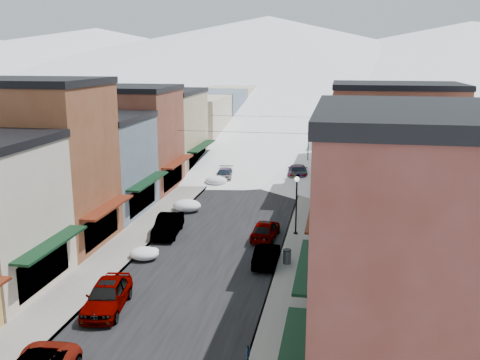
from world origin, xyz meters
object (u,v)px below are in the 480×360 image
at_px(car_silver_sedan, 107,295).
at_px(streetlamp_near, 296,198).
at_px(car_dark_hatch, 168,225).
at_px(trash_can, 287,256).
at_px(car_green_sedan, 266,255).

relative_size(car_silver_sedan, streetlamp_near, 1.08).
height_order(car_dark_hatch, trash_can, car_dark_hatch).
bearing_deg(streetlamp_near, trash_can, -90.58).
distance_m(car_silver_sedan, trash_can, 12.57).
height_order(car_green_sedan, streetlamp_near, streetlamp_near).
relative_size(car_silver_sedan, car_dark_hatch, 1.02).
relative_size(car_green_sedan, streetlamp_near, 0.89).
height_order(car_silver_sedan, streetlamp_near, streetlamp_near).
distance_m(car_silver_sedan, car_dark_hatch, 13.02).
bearing_deg(trash_can, car_green_sedan, -177.26).
distance_m(car_green_sedan, trash_can, 1.42).
xyz_separation_m(trash_can, streetlamp_near, (0.07, 6.39, 2.45)).
bearing_deg(streetlamp_near, car_green_sedan, -102.93).
relative_size(car_dark_hatch, trash_can, 4.98).
height_order(car_silver_sedan, trash_can, car_silver_sedan).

